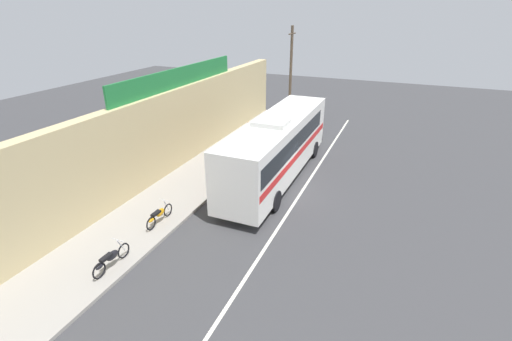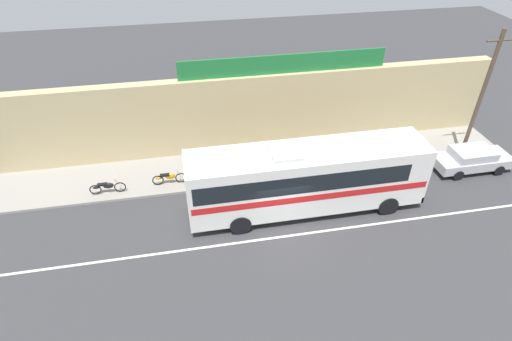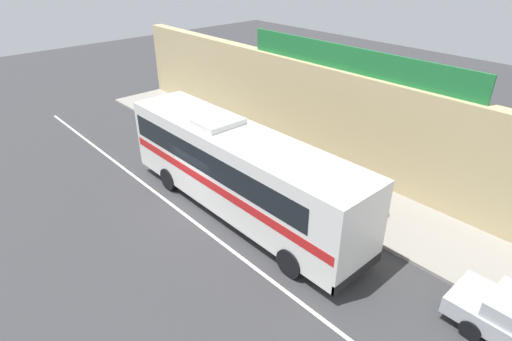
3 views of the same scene
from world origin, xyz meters
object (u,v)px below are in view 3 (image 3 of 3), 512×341
intercity_bus (237,167)px  pedestrian_by_curb (378,197)px  motorcycle_purple (205,131)px  motorcycle_orange (170,116)px

intercity_bus → pedestrian_by_curb: (4.24, 3.60, -0.93)m
motorcycle_purple → pedestrian_by_curb: 11.02m
motorcycle_purple → intercity_bus: bearing=-25.5°
motorcycle_orange → pedestrian_by_curb: 14.29m
motorcycle_purple → motorcycle_orange: size_ratio=0.99×
motorcycle_purple → motorcycle_orange: bearing=-175.9°
intercity_bus → motorcycle_orange: size_ratio=6.23×
motorcycle_purple → motorcycle_orange: (-3.27, -0.23, 0.00)m
intercity_bus → motorcycle_purple: bearing=154.5°
pedestrian_by_curb → intercity_bus: bearing=-139.6°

